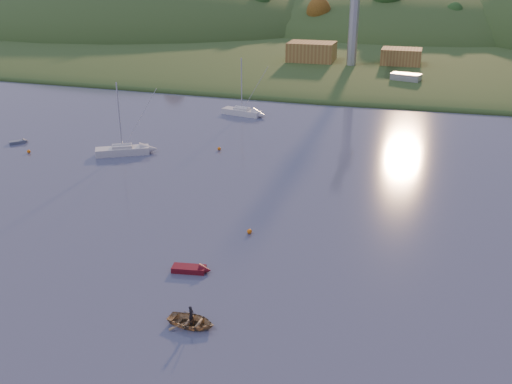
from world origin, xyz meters
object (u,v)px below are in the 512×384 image
(sailboat_near, at_px, (122,150))
(canoe, at_px, (191,321))
(sailboat_far, at_px, (242,111))
(red_tender, at_px, (196,269))
(grey_dinghy, at_px, (21,142))

(sailboat_near, bearing_deg, canoe, -83.68)
(sailboat_far, distance_m, canoe, 62.69)
(canoe, height_order, red_tender, red_tender)
(sailboat_far, height_order, red_tender, sailboat_far)
(sailboat_far, height_order, grey_dinghy, sailboat_far)
(sailboat_far, distance_m, grey_dinghy, 36.55)
(sailboat_near, xyz_separation_m, canoe, (24.84, -34.89, -0.30))
(red_tender, relative_size, grey_dinghy, 1.34)
(sailboat_near, bearing_deg, sailboat_far, 41.16)
(sailboat_near, relative_size, grey_dinghy, 3.80)
(canoe, relative_size, grey_dinghy, 1.37)
(sailboat_far, bearing_deg, red_tender, -63.69)
(sailboat_far, xyz_separation_m, red_tender, (12.95, -53.27, -0.42))
(canoe, bearing_deg, sailboat_near, 39.31)
(sailboat_near, height_order, sailboat_far, sailboat_near)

